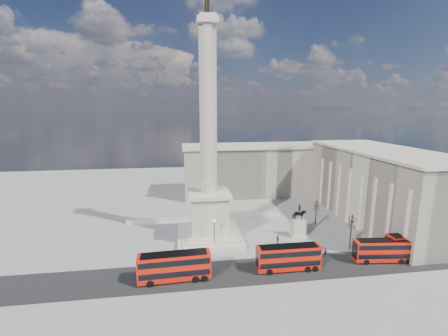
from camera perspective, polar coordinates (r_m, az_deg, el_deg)
name	(u,v)px	position (r m, az deg, el deg)	size (l,w,h in m)	color
ground	(212,248)	(64.79, -2.37, -14.99)	(180.00, 180.00, 0.00)	gray
asphalt_road	(245,272)	(56.75, 4.03, -19.07)	(120.00, 9.00, 0.01)	#242424
nelsons_column	(209,182)	(65.03, -2.91, -2.75)	(14.00, 14.00, 49.85)	beige
balustrade_wall	(205,218)	(79.20, -3.55, -9.54)	(40.00, 0.60, 1.10)	#B8AC98
building_east	(382,185)	(86.82, 27.89, -2.94)	(19.00, 46.00, 18.60)	#BDB39B
building_northeast	(258,169)	(103.17, 6.45, -0.19)	(51.00, 17.00, 16.60)	#BDB39B
red_bus_a	(175,266)	(53.60, -9.31, -17.99)	(12.23, 3.29, 4.92)	red
red_bus_b	(289,257)	(57.17, 12.22, -16.29)	(11.51, 2.82, 4.66)	red
red_bus_c	(383,250)	(66.03, 28.03, -13.65)	(10.98, 3.61, 4.37)	red
red_bus_d	(415,245)	(71.07, 32.64, -12.23)	(11.58, 2.81, 4.69)	red
victorian_lamp	(214,232)	(62.60, -1.86, -12.14)	(0.55, 0.55, 6.43)	black
equestrian_statue	(299,226)	(71.15, 14.03, -10.58)	(3.57, 2.68, 7.55)	#B8AC98
bare_tree_near	(352,221)	(66.85, 23.16, -9.25)	(1.82, 1.82, 7.95)	#332319
bare_tree_mid	(317,205)	(76.25, 17.22, -6.71)	(1.94, 1.94, 7.35)	#332319
bare_tree_far	(358,198)	(87.02, 24.17, -5.28)	(1.67, 1.67, 6.82)	#332319
pedestrian_walking	(325,252)	(64.53, 18.74, -14.85)	(0.65, 0.42, 1.77)	black
pedestrian_standing	(373,248)	(69.52, 26.56, -13.46)	(0.94, 0.73, 1.94)	black
pedestrian_crossing	(278,240)	(67.40, 10.19, -13.26)	(1.02, 0.43, 1.75)	black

